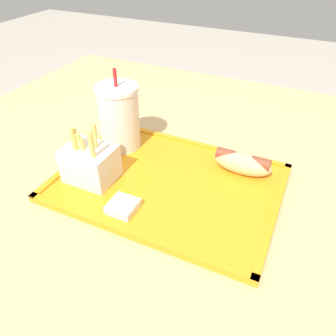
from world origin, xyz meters
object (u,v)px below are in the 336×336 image
object	(u,v)px
fries_carton	(90,163)
sauce_cup_mayo	(123,206)
hot_dog_far	(242,162)
soda_cup	(119,117)

from	to	relation	value
fries_carton	sauce_cup_mayo	xyz separation A→B (m)	(0.10, -0.05, -0.03)
hot_dog_far	fries_carton	world-z (taller)	fries_carton
hot_dog_far	fries_carton	bearing A→B (deg)	-151.15
hot_dog_far	sauce_cup_mayo	size ratio (longest dim) A/B	2.44
soda_cup	sauce_cup_mayo	distance (m)	0.21
soda_cup	hot_dog_far	world-z (taller)	soda_cup
fries_carton	sauce_cup_mayo	bearing A→B (deg)	-26.56
fries_carton	sauce_cup_mayo	distance (m)	0.11
soda_cup	sauce_cup_mayo	world-z (taller)	soda_cup
fries_carton	sauce_cup_mayo	size ratio (longest dim) A/B	2.53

